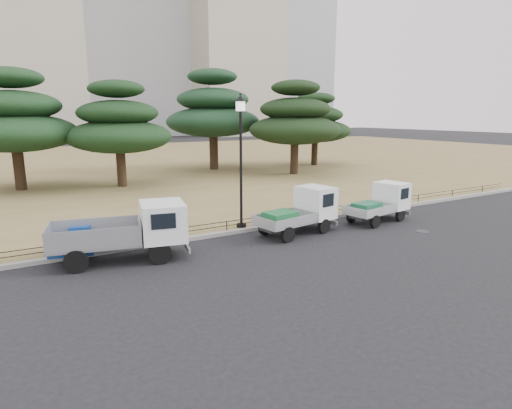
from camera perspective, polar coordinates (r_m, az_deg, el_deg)
ground at (r=16.45m, az=3.53°, el=-5.69°), size 220.00×220.00×0.00m
lawn at (r=44.75m, az=-18.83°, el=5.03°), size 120.00×56.00×0.15m
curb at (r=18.55m, az=-0.93°, el=-3.36°), size 120.00×0.25×0.16m
truck_large at (r=15.38m, az=-16.70°, el=-3.22°), size 4.74×2.62×1.95m
truck_kei_front at (r=18.25m, az=6.01°, el=-0.88°), size 3.77×2.04×1.90m
truck_kei_rear at (r=21.03m, az=16.31°, el=0.23°), size 3.55×1.93×1.76m
street_lamp at (r=18.08m, az=-2.05°, el=8.59°), size 0.50×0.50×5.58m
pipe_fence at (r=18.59m, az=-1.16°, el=-2.18°), size 38.00×0.04×0.40m
tarp_pile at (r=16.51m, az=-23.24°, el=-4.62°), size 1.71×1.43×0.99m
manhole at (r=19.91m, az=21.32°, el=-3.35°), size 0.60×0.60×0.01m
pine_west_near at (r=31.47m, az=-29.59°, el=9.73°), size 7.70×7.70×7.70m
pine_center_left at (r=30.27m, az=-17.85°, el=9.94°), size 6.91×6.91×7.03m
pine_center_right at (r=38.32m, az=-5.76°, el=12.19°), size 8.16×8.16×8.66m
pine_east_near at (r=35.21m, az=5.22°, el=11.10°), size 7.43×7.43×7.50m
pine_east_far at (r=41.81m, az=7.91°, el=10.63°), size 6.79×6.79×6.83m
tower_east at (r=108.46m, az=-3.24°, el=22.05°), size 20.00×18.00×48.00m
radio_tower at (r=129.43m, az=9.89°, el=22.97°), size 1.80×1.80×63.00m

